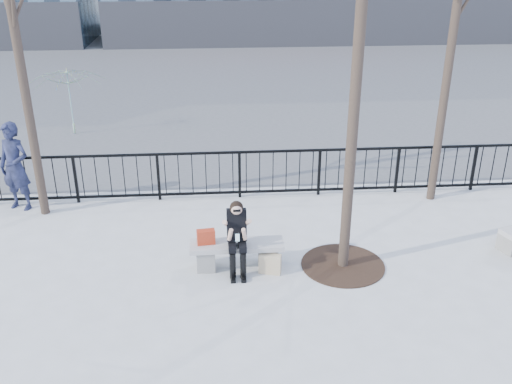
{
  "coord_description": "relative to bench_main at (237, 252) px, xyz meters",
  "views": [
    {
      "loc": [
        -0.33,
        -8.77,
        5.41
      ],
      "look_at": [
        0.4,
        0.8,
        1.1
      ],
      "focal_mm": 40.0,
      "sensor_mm": 36.0,
      "label": 1
    }
  ],
  "objects": [
    {
      "name": "shopping_bag",
      "position": [
        0.57,
        -0.24,
        -0.12
      ],
      "size": [
        0.41,
        0.24,
        0.37
      ],
      "primitive_type": "cube",
      "rotation": [
        0.0,
        0.0,
        -0.28
      ],
      "color": "beige",
      "rests_on": "ground"
    },
    {
      "name": "standing_man",
      "position": [
        -4.57,
        2.8,
        0.66
      ],
      "size": [
        0.82,
        0.68,
        1.93
      ],
      "primitive_type": "imported",
      "rotation": [
        0.0,
        0.0,
        -0.36
      ],
      "color": "black",
      "rests_on": "ground"
    },
    {
      "name": "handbag",
      "position": [
        -0.54,
        0.02,
        0.32
      ],
      "size": [
        0.33,
        0.18,
        0.26
      ],
      "primitive_type": "cube",
      "rotation": [
        0.0,
        0.0,
        0.11
      ],
      "color": "#AC2D15",
      "rests_on": "bench_main"
    },
    {
      "name": "railing",
      "position": [
        0.0,
        3.0,
        0.25
      ],
      "size": [
        14.0,
        0.06,
        1.1
      ],
      "color": "black",
      "rests_on": "ground"
    },
    {
      "name": "vendor_umbrella",
      "position": [
        -4.51,
        7.87,
        0.69
      ],
      "size": [
        2.22,
        2.27,
        1.97
      ],
      "primitive_type": "imported",
      "rotation": [
        0.0,
        0.0,
        0.03
      ],
      "color": "#CED72F",
      "rests_on": "ground"
    },
    {
      "name": "bench_main",
      "position": [
        0.0,
        0.0,
        0.0
      ],
      "size": [
        1.65,
        0.46,
        0.49
      ],
      "color": "slate",
      "rests_on": "ground"
    },
    {
      "name": "ground",
      "position": [
        0.0,
        0.0,
        -0.3
      ],
      "size": [
        120.0,
        120.0,
        0.0
      ],
      "primitive_type": "plane",
      "color": "#A3A49E",
      "rests_on": "ground"
    },
    {
      "name": "street_surface",
      "position": [
        0.0,
        15.0,
        -0.3
      ],
      "size": [
        60.0,
        23.0,
        0.01
      ],
      "primitive_type": "cube",
      "color": "#474747",
      "rests_on": "ground"
    },
    {
      "name": "seated_woman",
      "position": [
        0.0,
        -0.16,
        0.37
      ],
      "size": [
        0.5,
        0.64,
        1.34
      ],
      "color": "black",
      "rests_on": "ground"
    },
    {
      "name": "tree_grate",
      "position": [
        1.9,
        -0.1,
        -0.29
      ],
      "size": [
        1.5,
        1.5,
        0.02
      ],
      "primitive_type": "cylinder",
      "color": "black",
      "rests_on": "ground"
    }
  ]
}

